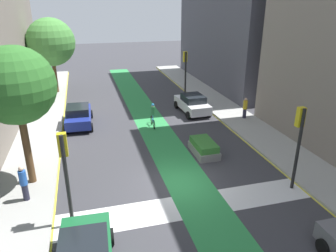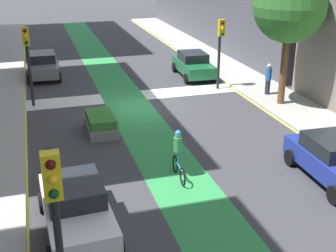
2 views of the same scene
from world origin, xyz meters
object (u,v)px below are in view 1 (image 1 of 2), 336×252
object	(u,v)px
traffic_signal_near_left	(65,163)
car_blue_left_far	(78,115)
street_tree_near	(16,86)
street_tree_far	(51,42)
car_white_right_far	(192,103)
traffic_signal_near_right	(299,133)
traffic_signal_far_right	(185,66)
pedestrian_sidewalk_left_a	(24,183)
cyclist_in_lane	(153,115)
median_planter	(204,148)
pedestrian_sidewalk_right_a	(245,108)

from	to	relation	value
traffic_signal_near_left	car_blue_left_far	bearing A→B (deg)	88.04
street_tree_near	street_tree_far	world-z (taller)	street_tree_far
traffic_signal_near_left	car_white_right_far	world-z (taller)	traffic_signal_near_left
traffic_signal_near_right	car_blue_left_far	size ratio (longest dim) A/B	0.99
traffic_signal_far_right	car_blue_left_far	world-z (taller)	traffic_signal_far_right
traffic_signal_far_right	pedestrian_sidewalk_left_a	world-z (taller)	traffic_signal_far_right
traffic_signal_near_right	traffic_signal_near_left	distance (m)	10.69
street_tree_far	traffic_signal_far_right	bearing A→B (deg)	-23.98
traffic_signal_far_right	cyclist_in_lane	distance (m)	8.06
car_white_right_far	median_planter	world-z (taller)	car_white_right_far
pedestrian_sidewalk_right_a	pedestrian_sidewalk_left_a	xyz separation A→B (m)	(-15.16, -7.33, 0.06)
cyclist_in_lane	pedestrian_sidewalk_left_a	world-z (taller)	pedestrian_sidewalk_left_a
car_blue_left_far	traffic_signal_far_right	bearing A→B (deg)	24.69
street_tree_far	cyclist_in_lane	bearing A→B (deg)	-57.45
pedestrian_sidewalk_right_a	median_planter	bearing A→B (deg)	-137.91
street_tree_near	median_planter	xyz separation A→B (m)	(9.78, 0.90, -4.79)
car_blue_left_far	median_planter	size ratio (longest dim) A/B	1.80
cyclist_in_lane	median_planter	bearing A→B (deg)	-68.65
car_blue_left_far	pedestrian_sidewalk_left_a	bearing A→B (deg)	-104.65
traffic_signal_near_right	pedestrian_sidewalk_right_a	xyz separation A→B (m)	(2.38, 9.42, -1.97)
traffic_signal_far_right	cyclist_in_lane	world-z (taller)	traffic_signal_far_right
pedestrian_sidewalk_right_a	street_tree_far	size ratio (longest dim) A/B	0.23
median_planter	pedestrian_sidewalk_left_a	bearing A→B (deg)	-165.54
pedestrian_sidewalk_right_a	median_planter	distance (m)	7.16
traffic_signal_near_left	street_tree_near	bearing A→B (deg)	117.96
traffic_signal_near_left	pedestrian_sidewalk_right_a	distance (m)	16.25
car_white_right_far	pedestrian_sidewalk_right_a	distance (m)	4.38
car_blue_left_far	pedestrian_sidewalk_left_a	distance (m)	9.83
car_white_right_far	pedestrian_sidewalk_right_a	size ratio (longest dim) A/B	2.59
car_white_right_far	street_tree_near	distance (m)	15.04
traffic_signal_near_right	traffic_signal_near_left	world-z (taller)	traffic_signal_near_right
car_blue_left_far	street_tree_near	world-z (taller)	street_tree_near
traffic_signal_near_right	cyclist_in_lane	distance (m)	11.21
traffic_signal_near_right	street_tree_far	world-z (taller)	street_tree_far
pedestrian_sidewalk_left_a	street_tree_far	bearing A→B (deg)	88.78
pedestrian_sidewalk_left_a	street_tree_far	world-z (taller)	street_tree_far
traffic_signal_near_left	median_planter	xyz separation A→B (m)	(7.78, 4.68, -2.50)
cyclist_in_lane	pedestrian_sidewalk_left_a	xyz separation A→B (m)	(-7.82, -7.76, 0.08)
cyclist_in_lane	pedestrian_sidewalk_left_a	size ratio (longest dim) A/B	1.06
traffic_signal_far_right	street_tree_near	size ratio (longest dim) A/B	0.65
traffic_signal_near_left	median_planter	world-z (taller)	traffic_signal_near_left
car_blue_left_far	pedestrian_sidewalk_left_a	size ratio (longest dim) A/B	2.43
pedestrian_sidewalk_left_a	street_tree_near	size ratio (longest dim) A/B	0.25
street_tree_far	median_planter	distance (m)	19.86
cyclist_in_lane	street_tree_near	distance (m)	10.73
cyclist_in_lane	pedestrian_sidewalk_right_a	world-z (taller)	cyclist_in_lane
traffic_signal_near_right	traffic_signal_far_right	bearing A→B (deg)	91.44
street_tree_far	pedestrian_sidewalk_right_a	bearing A→B (deg)	-39.24
traffic_signal_near_left	pedestrian_sidewalk_right_a	bearing A→B (deg)	35.90
car_white_right_far	cyclist_in_lane	size ratio (longest dim) A/B	2.31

